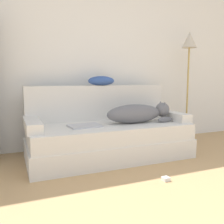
{
  "coord_description": "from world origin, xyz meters",
  "views": [
    {
      "loc": [
        -1.13,
        -0.58,
        0.91
      ],
      "look_at": [
        -0.07,
        1.98,
        0.55
      ],
      "focal_mm": 40.0,
      "sensor_mm": 36.0,
      "label": 1
    }
  ],
  "objects": [
    {
      "name": "wall_back",
      "position": [
        0.0,
        2.72,
        1.35
      ],
      "size": [
        6.88,
        0.06,
        2.7
      ],
      "color": "white",
      "rests_on": "ground_plane"
    },
    {
      "name": "floor_lamp",
      "position": [
        1.3,
        2.38,
        1.25
      ],
      "size": [
        0.24,
        0.24,
        1.59
      ],
      "color": "tan",
      "rests_on": "ground_plane"
    },
    {
      "name": "dog",
      "position": [
        0.29,
        2.01,
        0.51
      ],
      "size": [
        0.82,
        0.24,
        0.25
      ],
      "color": "slate",
      "rests_on": "couch"
    },
    {
      "name": "couch_arm_left",
      "position": [
        -0.92,
        2.07,
        0.45
      ],
      "size": [
        0.15,
        0.67,
        0.1
      ],
      "color": "silver",
      "rests_on": "couch"
    },
    {
      "name": "couch_arm_right",
      "position": [
        0.78,
        2.07,
        0.45
      ],
      "size": [
        0.15,
        0.67,
        0.1
      ],
      "color": "silver",
      "rests_on": "couch"
    },
    {
      "name": "power_adapter",
      "position": [
        0.15,
        1.23,
        0.02
      ],
      "size": [
        0.06,
        0.06,
        0.03
      ],
      "color": "silver",
      "rests_on": "ground_plane"
    },
    {
      "name": "throw_pillow",
      "position": [
        -0.03,
        2.42,
        0.89
      ],
      "size": [
        0.34,
        0.2,
        0.12
      ],
      "color": "#335199",
      "rests_on": "couch_backrest"
    },
    {
      "name": "couch",
      "position": [
        -0.07,
        2.07,
        0.2
      ],
      "size": [
        1.86,
        0.86,
        0.4
      ],
      "color": "silver",
      "rests_on": "ground_plane"
    },
    {
      "name": "couch_backrest",
      "position": [
        -0.07,
        2.43,
        0.62
      ],
      "size": [
        1.82,
        0.15,
        0.44
      ],
      "color": "silver",
      "rests_on": "couch"
    },
    {
      "name": "laptop",
      "position": [
        -0.38,
        2.02,
        0.41
      ],
      "size": [
        0.36,
        0.27,
        0.02
      ],
      "rotation": [
        0.0,
        0.0,
        0.09
      ],
      "color": "#B7B7BC",
      "rests_on": "couch"
    }
  ]
}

